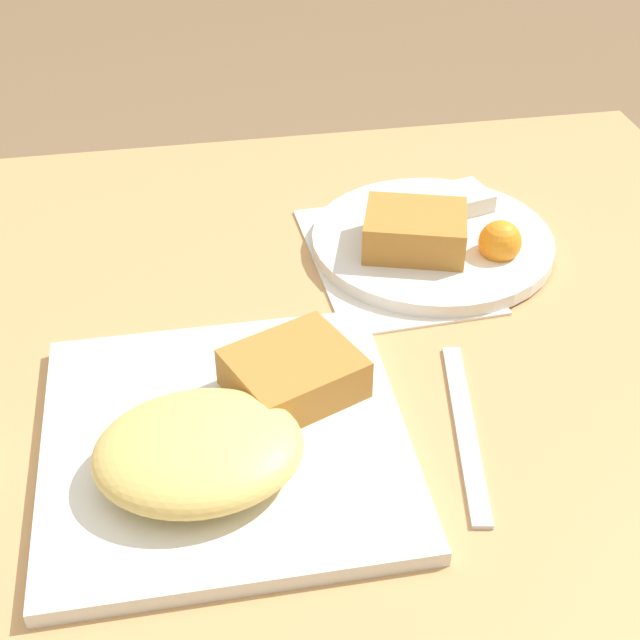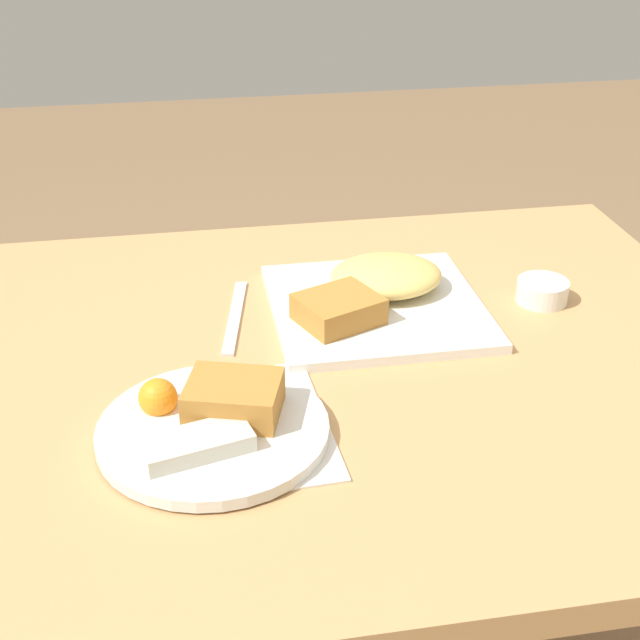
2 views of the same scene
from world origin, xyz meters
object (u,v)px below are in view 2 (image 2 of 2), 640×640
sauce_ramekin (542,290)px  butter_knife (235,317)px  plate_square_near (376,295)px  plate_oval_far (213,422)px

sauce_ramekin → butter_knife: sauce_ramekin is taller
butter_knife → sauce_ramekin: bearing=97.1°
plate_square_near → sauce_ramekin: size_ratio=3.97×
plate_square_near → sauce_ramekin: 0.24m
sauce_ramekin → plate_square_near: bearing=-4.3°
sauce_ramekin → butter_knife: bearing=-3.3°
plate_oval_far → sauce_ramekin: size_ratio=3.52×
plate_oval_far → sauce_ramekin: bearing=-153.2°
plate_oval_far → sauce_ramekin: 0.54m
plate_square_near → butter_knife: bearing=-2.1°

